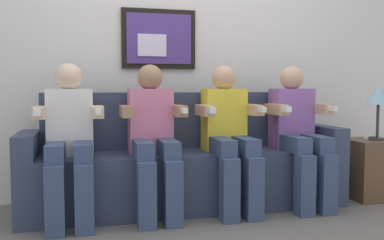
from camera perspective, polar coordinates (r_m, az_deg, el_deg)
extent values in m
plane|color=#66605B|center=(3.14, 0.70, -13.06)|extent=(6.33, 6.33, 0.00)
cube|color=silver|center=(3.76, -2.36, 9.86)|extent=(4.87, 0.05, 2.60)
cube|color=black|center=(3.69, -4.45, 10.73)|extent=(0.63, 0.03, 0.50)
cube|color=#4C337F|center=(3.68, -4.41, 10.75)|extent=(0.55, 0.02, 0.42)
cube|color=silver|center=(3.65, -5.36, 9.91)|extent=(0.24, 0.02, 0.18)
cube|color=#333D56|center=(3.35, -0.60, -7.95)|extent=(2.19, 0.58, 0.45)
cube|color=#333D56|center=(3.50, -1.46, 0.02)|extent=(2.19, 0.14, 0.45)
cube|color=#333D56|center=(3.27, -21.04, -7.04)|extent=(0.14, 0.58, 0.62)
cube|color=#333D56|center=(3.78, 16.91, -5.42)|extent=(0.14, 0.58, 0.62)
cube|color=white|center=(3.18, -15.99, -0.30)|extent=(0.32, 0.20, 0.48)
sphere|color=beige|center=(3.17, -16.11, 5.57)|extent=(0.19, 0.19, 0.19)
cube|color=#38476B|center=(3.01, -17.74, -4.05)|extent=(0.12, 0.40, 0.12)
cube|color=#38476B|center=(3.00, -14.30, -4.00)|extent=(0.12, 0.40, 0.12)
cube|color=#38476B|center=(2.87, -17.85, -10.27)|extent=(0.12, 0.12, 0.45)
cube|color=#38476B|center=(2.86, -14.19, -10.23)|extent=(0.12, 0.12, 0.45)
cube|color=beige|center=(3.07, -19.63, 0.95)|extent=(0.08, 0.28, 0.08)
cube|color=beige|center=(3.06, -12.52, 1.08)|extent=(0.08, 0.28, 0.08)
cube|color=white|center=(2.90, -12.42, 1.11)|extent=(0.04, 0.13, 0.04)
cube|color=white|center=(2.91, -19.92, 0.97)|extent=(0.04, 0.10, 0.04)
cube|color=pink|center=(3.22, -5.59, -0.11)|extent=(0.32, 0.20, 0.48)
sphere|color=#9E7556|center=(3.21, -5.64, 5.70)|extent=(0.19, 0.19, 0.19)
cube|color=#38476B|center=(3.03, -6.68, -3.82)|extent=(0.12, 0.40, 0.12)
cube|color=#38476B|center=(3.06, -3.32, -3.72)|extent=(0.12, 0.40, 0.12)
cube|color=#38476B|center=(2.89, -6.09, -9.98)|extent=(0.12, 0.12, 0.45)
cube|color=#38476B|center=(2.92, -2.54, -9.81)|extent=(0.12, 0.12, 0.45)
cube|color=#9E7556|center=(3.07, -8.77, 1.15)|extent=(0.08, 0.28, 0.08)
cube|color=#9E7556|center=(3.13, -1.83, 1.26)|extent=(0.08, 0.28, 0.08)
cube|color=white|center=(2.97, -1.16, 1.29)|extent=(0.04, 0.13, 0.04)
cube|color=yellow|center=(3.35, 4.26, 0.08)|extent=(0.32, 0.20, 0.48)
sphere|color=tan|center=(3.35, 4.29, 5.65)|extent=(0.19, 0.19, 0.19)
cube|color=#38476B|center=(3.16, 3.85, -3.47)|extent=(0.12, 0.40, 0.12)
cube|color=#38476B|center=(3.22, 6.90, -3.34)|extent=(0.12, 0.40, 0.12)
cube|color=#38476B|center=(3.02, 5.02, -9.32)|extent=(0.12, 0.12, 0.45)
cube|color=#38476B|center=(3.09, 8.21, -9.07)|extent=(0.12, 0.12, 0.45)
cube|color=tan|center=(3.18, 1.71, 1.31)|extent=(0.08, 0.28, 0.08)
cube|color=tan|center=(3.30, 8.06, 1.38)|extent=(0.08, 0.28, 0.08)
cube|color=white|center=(3.16, 9.17, 1.41)|extent=(0.04, 0.13, 0.04)
cube|color=white|center=(3.03, 2.55, 1.34)|extent=(0.04, 0.10, 0.04)
cube|color=#8C59A5|center=(3.58, 13.10, 0.25)|extent=(0.32, 0.20, 0.48)
sphere|color=tan|center=(3.57, 13.19, 5.46)|extent=(0.19, 0.19, 0.19)
cube|color=#38476B|center=(3.38, 13.26, -3.05)|extent=(0.12, 0.40, 0.12)
cube|color=#38476B|center=(3.47, 15.90, -2.92)|extent=(0.12, 0.40, 0.12)
cube|color=#38476B|center=(3.26, 14.81, -8.45)|extent=(0.12, 0.12, 0.45)
cube|color=#38476B|center=(3.35, 17.53, -8.16)|extent=(0.12, 0.12, 0.45)
cube|color=tan|center=(3.39, 11.20, 1.41)|extent=(0.08, 0.28, 0.08)
cube|color=tan|center=(3.57, 16.72, 1.45)|extent=(0.08, 0.28, 0.08)
cube|color=white|center=(3.43, 18.11, 1.48)|extent=(0.04, 0.13, 0.04)
cube|color=white|center=(3.24, 12.42, 1.44)|extent=(0.04, 0.10, 0.04)
cube|color=brown|center=(3.97, 22.64, -5.99)|extent=(0.40, 0.40, 0.50)
cylinder|color=#333338|center=(3.91, 23.48, -2.32)|extent=(0.14, 0.14, 0.02)
cylinder|color=#333338|center=(3.89, 23.55, -0.12)|extent=(0.02, 0.02, 0.28)
cone|color=#8CB2CC|center=(3.88, 23.65, 3.12)|extent=(0.22, 0.22, 0.16)
cube|color=white|center=(3.92, 22.74, -2.28)|extent=(0.04, 0.13, 0.02)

